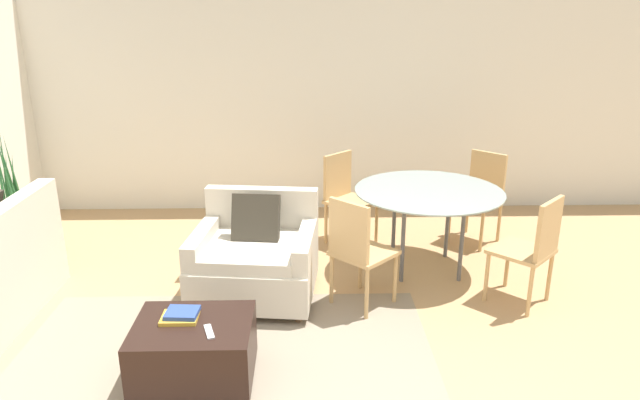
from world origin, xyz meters
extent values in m
cube|color=white|center=(0.00, 3.98, 1.38)|extent=(12.00, 0.06, 2.75)
cube|color=gray|center=(-0.40, 0.87, 0.00)|extent=(2.85, 1.76, 0.00)
cube|color=brown|center=(-0.40, 0.70, 0.00)|extent=(2.79, 0.06, 0.00)
cube|color=brown|center=(-0.40, 1.05, 0.00)|extent=(2.79, 0.06, 0.00)
cube|color=brown|center=(-0.40, 1.40, 0.00)|extent=(2.79, 0.06, 0.00)
cube|color=beige|center=(-2.39, 2.08, 0.57)|extent=(0.84, 0.12, 0.26)
cube|color=beige|center=(-0.26, 1.73, 0.22)|extent=(1.04, 0.99, 0.32)
cube|color=beige|center=(-0.26, 1.70, 0.43)|extent=(0.79, 0.84, 0.10)
cube|color=beige|center=(-0.22, 2.11, 0.60)|extent=(0.96, 0.22, 0.44)
cube|color=beige|center=(-0.67, 1.78, 0.48)|extent=(0.21, 0.83, 0.20)
cube|color=beige|center=(0.16, 1.69, 0.48)|extent=(0.21, 0.83, 0.20)
cylinder|color=brown|center=(-0.69, 1.41, 0.03)|extent=(0.05, 0.05, 0.06)
cylinder|color=brown|center=(0.10, 1.33, 0.03)|extent=(0.05, 0.05, 0.06)
cylinder|color=brown|center=(-0.61, 2.14, 0.03)|extent=(0.05, 0.05, 0.06)
cylinder|color=brown|center=(0.18, 2.05, 0.03)|extent=(0.05, 0.05, 0.06)
cube|color=#383328|center=(-0.25, 1.84, 0.65)|extent=(0.40, 0.25, 0.39)
cube|color=black|center=(-0.55, 0.61, 0.23)|extent=(0.73, 0.59, 0.37)
cylinder|color=black|center=(-0.86, 0.86, 0.02)|extent=(0.04, 0.04, 0.04)
cylinder|color=black|center=(-0.23, 0.86, 0.02)|extent=(0.04, 0.04, 0.04)
cube|color=gold|center=(-0.63, 0.67, 0.42)|extent=(0.23, 0.18, 0.03)
cube|color=#2D478C|center=(-0.62, 0.68, 0.45)|extent=(0.21, 0.18, 0.03)
cube|color=#B7B7BC|center=(-0.43, 0.51, 0.42)|extent=(0.09, 0.17, 0.01)
cylinder|color=#333338|center=(-2.56, 2.58, 0.15)|extent=(0.33, 0.33, 0.30)
cylinder|color=black|center=(-2.56, 2.58, 0.29)|extent=(0.30, 0.30, 0.02)
cone|color=#2D6B38|center=(-2.50, 2.58, 0.75)|extent=(0.05, 0.19, 0.89)
cone|color=#2D6B38|center=(-2.53, 2.60, 0.63)|extent=(0.10, 0.12, 0.66)
cone|color=#2D6B38|center=(-2.54, 2.62, 0.65)|extent=(0.13, 0.07, 0.71)
cone|color=#2D6B38|center=(-2.61, 2.64, 0.65)|extent=(0.09, 0.09, 0.70)
cone|color=#2D6B38|center=(-2.58, 2.59, 0.78)|extent=(0.06, 0.09, 0.96)
cone|color=#2D6B38|center=(-2.61, 2.56, 0.74)|extent=(0.09, 0.17, 0.88)
cone|color=#2D6B38|center=(-2.57, 2.54, 0.64)|extent=(0.09, 0.07, 0.69)
cone|color=#2D6B38|center=(-2.53, 2.52, 0.78)|extent=(0.11, 0.07, 0.97)
cone|color=#2D6B38|center=(-2.52, 2.55, 0.75)|extent=(0.11, 0.12, 0.90)
cylinder|color=#8C9E99|center=(1.24, 2.23, 0.74)|extent=(1.30, 1.30, 0.01)
cylinder|color=#59595B|center=(0.98, 1.98, 0.37)|extent=(0.04, 0.04, 0.74)
cylinder|color=#59595B|center=(1.49, 1.98, 0.37)|extent=(0.04, 0.04, 0.74)
cylinder|color=#59595B|center=(0.98, 2.49, 0.37)|extent=(0.04, 0.04, 0.74)
cylinder|color=#59595B|center=(1.49, 2.49, 0.37)|extent=(0.04, 0.04, 0.74)
cube|color=tan|center=(0.61, 1.61, 0.43)|extent=(0.59, 0.59, 0.03)
cube|color=tan|center=(0.48, 1.48, 0.68)|extent=(0.29, 0.29, 0.45)
cylinder|color=tan|center=(0.87, 1.61, 0.21)|extent=(0.03, 0.03, 0.42)
cylinder|color=tan|center=(0.61, 1.87, 0.21)|extent=(0.03, 0.03, 0.42)
cylinder|color=tan|center=(0.61, 1.36, 0.21)|extent=(0.03, 0.03, 0.42)
cylinder|color=tan|center=(0.36, 1.61, 0.21)|extent=(0.03, 0.03, 0.42)
cube|color=tan|center=(1.86, 1.61, 0.43)|extent=(0.59, 0.59, 0.03)
cube|color=tan|center=(1.99, 1.48, 0.68)|extent=(0.29, 0.29, 0.45)
cylinder|color=tan|center=(1.86, 1.87, 0.21)|extent=(0.03, 0.03, 0.42)
cylinder|color=tan|center=(1.60, 1.61, 0.21)|extent=(0.03, 0.03, 0.42)
cylinder|color=tan|center=(2.11, 1.61, 0.21)|extent=(0.03, 0.03, 0.42)
cylinder|color=tan|center=(1.86, 1.36, 0.21)|extent=(0.03, 0.03, 0.42)
cube|color=tan|center=(0.61, 2.86, 0.43)|extent=(0.59, 0.59, 0.03)
cube|color=tan|center=(0.48, 2.99, 0.68)|extent=(0.29, 0.29, 0.45)
cylinder|color=tan|center=(0.61, 2.60, 0.21)|extent=(0.03, 0.03, 0.42)
cylinder|color=tan|center=(0.87, 2.86, 0.21)|extent=(0.03, 0.03, 0.42)
cylinder|color=tan|center=(0.36, 2.86, 0.21)|extent=(0.03, 0.03, 0.42)
cylinder|color=tan|center=(0.61, 3.11, 0.21)|extent=(0.03, 0.03, 0.42)
cube|color=tan|center=(1.86, 2.86, 0.43)|extent=(0.59, 0.59, 0.03)
cube|color=tan|center=(1.99, 2.99, 0.68)|extent=(0.29, 0.29, 0.45)
cylinder|color=tan|center=(1.60, 2.86, 0.21)|extent=(0.03, 0.03, 0.42)
cylinder|color=tan|center=(1.86, 2.60, 0.21)|extent=(0.03, 0.03, 0.42)
cylinder|color=tan|center=(1.86, 3.11, 0.21)|extent=(0.03, 0.03, 0.42)
cylinder|color=tan|center=(2.11, 2.86, 0.21)|extent=(0.03, 0.03, 0.42)
camera|label=1|loc=(0.16, -2.48, 2.24)|focal=32.00mm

